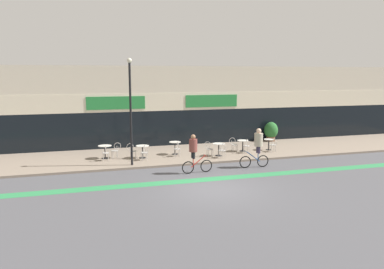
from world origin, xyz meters
TOP-DOWN VIEW (x-y plane):
  - ground_plane at (0.00, 0.00)m, footprint 120.00×120.00m
  - sidewalk_slab at (0.00, 7.25)m, footprint 40.00×5.50m
  - storefront_facade at (0.00, 11.96)m, footprint 40.00×4.06m
  - bike_lane_stripe at (0.00, 1.61)m, footprint 36.00×0.70m
  - bistro_table_0 at (-4.26, 7.04)m, footprint 0.77×0.77m
  - bistro_table_1 at (-2.15, 6.56)m, footprint 0.76×0.76m
  - bistro_table_2 at (-0.09, 7.01)m, footprint 0.71×0.71m
  - bistro_table_3 at (2.33, 5.87)m, footprint 0.75×0.75m
  - bistro_table_4 at (4.27, 6.73)m, footprint 0.70×0.70m
  - bistro_table_5 at (6.04, 6.60)m, footprint 0.63×0.63m
  - cafe_chair_0_near at (-4.26, 6.41)m, footprint 0.40×0.57m
  - cafe_chair_0_side at (-3.64, 7.05)m, footprint 0.60×0.45m
  - cafe_chair_1_near at (-2.14, 5.93)m, footprint 0.45×0.60m
  - cafe_chair_1_side at (-2.77, 6.56)m, footprint 0.59×0.44m
  - cafe_chair_2_near at (-0.09, 6.39)m, footprint 0.41×0.58m
  - cafe_chair_3_near at (2.34, 5.25)m, footprint 0.44×0.59m
  - cafe_chair_3_side at (1.71, 5.88)m, footprint 0.58×0.41m
  - cafe_chair_4_near at (4.27, 6.10)m, footprint 0.44×0.59m
  - cafe_chair_4_side at (3.65, 6.73)m, footprint 0.60×0.45m
  - cafe_chair_5_near at (6.03, 5.98)m, footprint 0.44×0.59m
  - planter_pot at (7.77, 9.56)m, footprint 1.00×1.00m
  - lamp_post at (-2.96, 5.03)m, footprint 0.26×0.26m
  - cyclist_0 at (3.51, 3.10)m, footprint 1.66×0.51m
  - cyclist_1 at (-0.09, 2.88)m, footprint 1.64×0.51m

SIDE VIEW (x-z plane):
  - ground_plane at x=0.00m, z-range 0.00..0.00m
  - bike_lane_stripe at x=0.00m, z-range 0.00..0.01m
  - sidewalk_slab at x=0.00m, z-range 0.00..0.12m
  - bistro_table_5 at x=6.04m, z-range 0.27..0.97m
  - bistro_table_4 at x=4.27m, z-range 0.27..0.97m
  - cafe_chair_0_near at x=-4.26m, z-range 0.19..1.09m
  - cafe_chair_0_side at x=-3.64m, z-range 0.19..1.09m
  - cafe_chair_1_near at x=-2.14m, z-range 0.19..1.09m
  - cafe_chair_1_side at x=-2.77m, z-range 0.19..1.09m
  - cafe_chair_2_near at x=-0.09m, z-range 0.19..1.09m
  - cafe_chair_3_near at x=2.34m, z-range 0.19..1.09m
  - cafe_chair_3_side at x=1.71m, z-range 0.19..1.09m
  - cafe_chair_4_near at x=4.27m, z-range 0.19..1.09m
  - cafe_chair_4_side at x=3.65m, z-range 0.19..1.09m
  - cafe_chair_5_near at x=6.03m, z-range 0.19..1.09m
  - bistro_table_1 at x=-2.15m, z-range 0.28..1.02m
  - bistro_table_3 at x=2.33m, z-range 0.29..1.04m
  - bistro_table_0 at x=-4.26m, z-range 0.29..1.05m
  - bistro_table_2 at x=-0.09m, z-range 0.29..1.06m
  - planter_pot at x=7.77m, z-range 0.15..1.55m
  - cyclist_1 at x=-0.09m, z-range 0.16..2.16m
  - cyclist_0 at x=3.51m, z-range 0.20..2.32m
  - storefront_facade at x=0.00m, z-range -0.01..5.51m
  - lamp_post at x=-2.96m, z-range 0.53..6.21m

